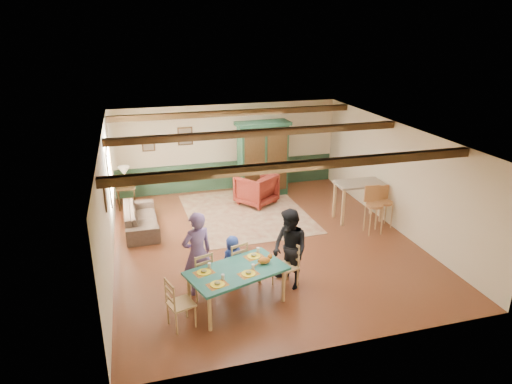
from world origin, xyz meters
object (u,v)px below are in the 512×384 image
object	(u,v)px
sofa	(141,218)
end_table	(127,197)
dining_chair_end_left	(181,303)
armoire	(263,159)
dining_chair_end_right	(285,266)
dining_chair_far_left	(200,273)
armchair	(256,189)
person_man	(197,253)
person_woman	(290,249)
cat	(264,260)
bar_stool_right	(385,207)
dining_table	(237,288)
dining_chair_far_right	(235,262)
bar_stool_left	(374,211)
table_lamp	(125,177)
person_child	(233,259)
counter_table	(358,201)

from	to	relation	value
sofa	end_table	bearing A→B (deg)	10.58
dining_chair_end_left	armoire	bearing A→B (deg)	-46.87
dining_chair_end_right	dining_chair_far_left	bearing A→B (deg)	-114.92
armchair	person_man	bearing A→B (deg)	25.13
dining_chair_end_right	person_woman	size ratio (longest dim) A/B	0.58
person_man	end_table	xyz separation A→B (m)	(-1.30, 4.95, -0.53)
dining_chair_end_left	armoire	world-z (taller)	armoire
cat	sofa	distance (m)	4.46
dining_chair_end_left	bar_stool_right	distance (m)	6.23
dining_table	armoire	world-z (taller)	armoire
dining_chair_far_right	end_table	size ratio (longest dim) A/B	1.46
armoire	armchair	bearing A→B (deg)	-122.92
dining_table	bar_stool_left	size ratio (longest dim) A/B	1.48
person_woman	dining_chair_end_right	bearing A→B (deg)	-90.00
table_lamp	dining_chair_far_left	bearing A→B (deg)	-75.26
dining_chair_far_right	armchair	xyz separation A→B (m)	(1.59, 4.08, -0.01)
person_man	sofa	xyz separation A→B (m)	(-0.97, 3.33, -0.55)
dining_chair_far_left	dining_chair_far_right	distance (m)	0.79
person_child	bar_stool_left	distance (m)	4.11
person_child	armoire	size ratio (longest dim) A/B	0.44
dining_chair_far_right	person_woman	distance (m)	1.15
dining_chair_far_left	sofa	world-z (taller)	dining_chair_far_left
dining_chair_far_left	dining_chair_end_right	world-z (taller)	same
person_woman	person_child	world-z (taller)	person_woman
person_man	cat	xyz separation A→B (m)	(1.17, -0.55, -0.02)
armchair	dining_chair_end_left	bearing A→B (deg)	25.92
end_table	bar_stool_right	xyz separation A→B (m)	(6.42, -3.15, 0.22)
end_table	dining_chair_far_left	bearing A→B (deg)	-75.26
cat	dining_table	bearing A→B (deg)	169.70
person_woman	cat	size ratio (longest dim) A/B	4.58
dining_chair_far_right	dining_chair_end_right	xyz separation A→B (m)	(0.93, -0.44, 0.00)
dining_chair_end_right	person_man	world-z (taller)	person_man
armoire	bar_stool_right	world-z (taller)	armoire
dining_chair_end_left	person_child	bearing A→B (deg)	-62.70
end_table	counter_table	distance (m)	6.50
cat	armchair	xyz separation A→B (m)	(1.19, 4.80, -0.37)
dining_chair_end_right	bar_stool_right	distance (m)	4.00
person_man	armchair	xyz separation A→B (m)	(2.36, 4.25, -0.40)
sofa	bar_stool_left	bearing A→B (deg)	-108.71
person_man	table_lamp	distance (m)	5.12
person_child	cat	xyz separation A→B (m)	(0.42, -0.80, 0.33)
sofa	bar_stool_right	bearing A→B (deg)	-105.07
sofa	counter_table	world-z (taller)	counter_table
cat	counter_table	world-z (taller)	counter_table
end_table	armchair	bearing A→B (deg)	-10.78
dining_table	dining_chair_end_left	size ratio (longest dim) A/B	1.89
person_man	bar_stool_left	size ratio (longest dim) A/B	1.41
cat	bar_stool_left	size ratio (longest dim) A/B	0.30
dining_chair_far_left	bar_stool_right	world-z (taller)	bar_stool_right
dining_table	armchair	size ratio (longest dim) A/B	1.78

